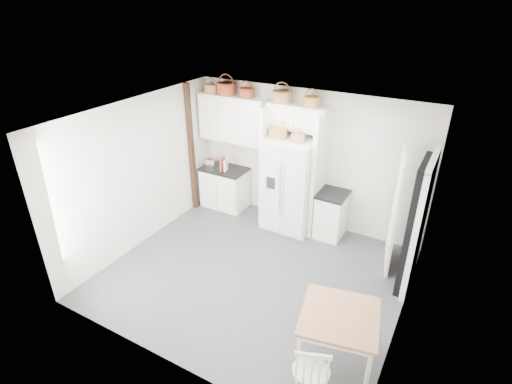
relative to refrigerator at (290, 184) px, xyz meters
The scene contains 29 objects.
floor 1.87m from the refrigerator, 84.74° to the right, with size 4.50×4.50×0.00m, color #28282F.
ceiling 2.36m from the refrigerator, 84.74° to the right, with size 4.50×4.50×0.00m, color white.
wall_back 0.57m from the refrigerator, 67.89° to the left, with size 4.50×4.50×0.00m, color silver.
wall_left 2.69m from the refrigerator, 142.17° to the right, with size 4.00×4.00×0.00m, color silver.
wall_right 2.93m from the refrigerator, 34.20° to the right, with size 4.00×4.00×0.00m, color silver.
refrigerator is the anchor object (origin of this frame).
base_cab_left 1.60m from the refrigerator, behind, with size 0.90×0.57×0.83m, color white.
base_cab_right 0.94m from the refrigerator, ahead, with size 0.48×0.57×0.84m, color white.
dining_table 3.24m from the refrigerator, 54.68° to the right, with size 0.89×0.89×0.75m, color brown.
windsor_chair 3.72m from the refrigerator, 61.39° to the right, with size 0.41×0.38×0.85m, color white.
counter_left 1.53m from the refrigerator, behind, with size 0.93×0.60×0.04m, color black.
counter_right 0.81m from the refrigerator, ahead, with size 0.52×0.61×0.04m, color black.
toaster 1.81m from the refrigerator, behind, with size 0.24×0.14×0.17m, color silver.
cookbook_red 1.51m from the refrigerator, behind, with size 0.04×0.18×0.26m, color #A23C22.
cookbook_cream 1.43m from the refrigerator, behind, with size 0.03×0.16×0.24m, color #EDE5C4.
basket_upper_a 2.40m from the refrigerator, behind, with size 0.27×0.27×0.16m, color olive.
basket_upper_b 2.17m from the refrigerator, behind, with size 0.37×0.37×0.22m, color maroon.
basket_upper_c 1.87m from the refrigerator, 169.22° to the left, with size 0.29×0.29×0.17m, color maroon.
basket_bridge_a 1.60m from the refrigerator, 148.63° to the left, with size 0.35×0.35×0.20m, color olive.
basket_bridge_b 1.57m from the refrigerator, 39.68° to the left, with size 0.29×0.29×0.17m, color olive.
basket_fridge_a 1.02m from the refrigerator, 157.21° to the right, with size 0.33×0.33×0.18m, color olive.
basket_fridge_b 0.98m from the refrigerator, 34.41° to the right, with size 0.24×0.24×0.13m, color olive.
upper_cabinet 1.69m from the refrigerator, behind, with size 1.40×0.34×0.90m, color white.
bridge_cabinet 1.25m from the refrigerator, 90.00° to the left, with size 1.12×0.34×0.45m, color white.
fridge_panel_left 0.57m from the refrigerator, behind, with size 0.08×0.60×2.30m, color white.
fridge_panel_right 0.57m from the refrigerator, ahead, with size 0.08×0.60×2.30m, color white.
trim_post 2.11m from the refrigerator, behind, with size 0.09×0.09×2.60m, color black.
doorway_void 2.40m from the refrigerator, 15.27° to the right, with size 0.18×0.85×2.05m, color black.
door_slab 1.98m from the refrigerator, ahead, with size 0.80×0.04×2.05m, color white.
Camera 1 is at (2.55, -4.50, 4.13)m, focal length 28.00 mm.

